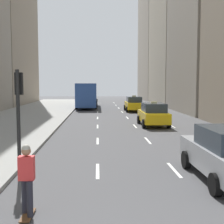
# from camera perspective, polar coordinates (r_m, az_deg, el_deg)

# --- Properties ---
(sidewalk_left) EXTENTS (8.00, 66.00, 0.15)m
(sidewalk_left) POSITION_cam_1_polar(r_m,az_deg,el_deg) (30.96, -15.35, -0.77)
(sidewalk_left) COLOR gray
(sidewalk_left) RESTS_ON ground
(lane_markings) EXTENTS (5.72, 56.00, 0.01)m
(lane_markings) POSITION_cam_1_polar(r_m,az_deg,el_deg) (26.39, 3.44, -1.74)
(lane_markings) COLOR white
(lane_markings) RESTS_ON ground
(taxi_lead) EXTENTS (2.02, 4.40, 1.87)m
(taxi_lead) POSITION_cam_1_polar(r_m,az_deg,el_deg) (23.66, 7.56, -0.43)
(taxi_lead) COLOR yellow
(taxi_lead) RESTS_ON ground
(taxi_second) EXTENTS (2.02, 4.40, 1.87)m
(taxi_second) POSITION_cam_1_polar(r_m,az_deg,el_deg) (36.18, 4.00, 1.49)
(taxi_second) COLOR yellow
(taxi_second) RESTS_ON ground
(city_bus) EXTENTS (2.80, 11.61, 3.25)m
(city_bus) POSITION_cam_1_polar(r_m,az_deg,el_deg) (42.57, -4.58, 3.24)
(city_bus) COLOR #2D519E
(city_bus) RESTS_ON ground
(skateboarder) EXTENTS (0.36, 0.80, 1.75)m
(skateboarder) POSITION_cam_1_polar(r_m,az_deg,el_deg) (7.69, -15.33, -11.44)
(skateboarder) COLOR brown
(skateboarder) RESTS_ON ground
(traffic_light_pole) EXTENTS (0.24, 0.42, 3.60)m
(traffic_light_pole) POSITION_cam_1_polar(r_m,az_deg,el_deg) (10.55, -16.68, 0.97)
(traffic_light_pole) COLOR black
(traffic_light_pole) RESTS_ON ground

